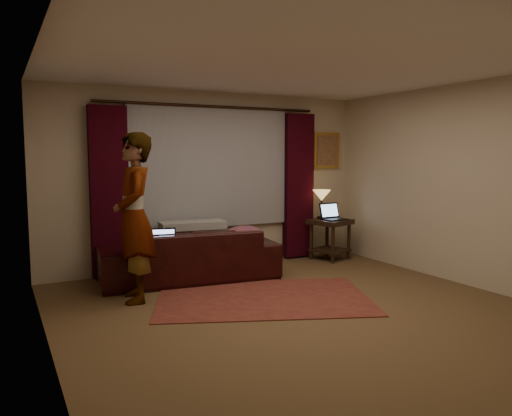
% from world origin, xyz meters
% --- Properties ---
extents(floor, '(5.00, 5.00, 0.01)m').
position_xyz_m(floor, '(0.00, 0.00, -0.01)').
color(floor, brown).
rests_on(floor, ground).
extents(ceiling, '(5.00, 5.00, 0.02)m').
position_xyz_m(ceiling, '(0.00, 0.00, 2.60)').
color(ceiling, silver).
rests_on(ceiling, ground).
extents(wall_back, '(5.00, 0.02, 2.60)m').
position_xyz_m(wall_back, '(0.00, 2.50, 1.30)').
color(wall_back, '#C1B095').
rests_on(wall_back, ground).
extents(wall_left, '(0.02, 5.00, 2.60)m').
position_xyz_m(wall_left, '(-2.50, 0.00, 1.30)').
color(wall_left, '#C1B095').
rests_on(wall_left, ground).
extents(wall_right, '(0.02, 5.00, 2.60)m').
position_xyz_m(wall_right, '(2.50, 0.00, 1.30)').
color(wall_right, '#C1B095').
rests_on(wall_right, ground).
extents(sheer_curtain, '(2.50, 0.05, 1.80)m').
position_xyz_m(sheer_curtain, '(0.00, 2.44, 1.50)').
color(sheer_curtain, '#929399').
rests_on(sheer_curtain, wall_back).
extents(drape_left, '(0.50, 0.14, 2.30)m').
position_xyz_m(drape_left, '(-1.50, 2.39, 1.18)').
color(drape_left, black).
rests_on(drape_left, floor).
extents(drape_right, '(0.50, 0.14, 2.30)m').
position_xyz_m(drape_right, '(1.50, 2.39, 1.18)').
color(drape_right, black).
rests_on(drape_right, floor).
extents(curtain_rod, '(0.04, 0.04, 3.40)m').
position_xyz_m(curtain_rod, '(0.00, 2.39, 2.38)').
color(curtain_rod, black).
rests_on(curtain_rod, wall_back).
extents(picture_frame, '(0.50, 0.04, 0.60)m').
position_xyz_m(picture_frame, '(2.10, 2.47, 1.75)').
color(picture_frame, gold).
rests_on(picture_frame, wall_back).
extents(sofa, '(2.45, 1.27, 0.95)m').
position_xyz_m(sofa, '(-0.59, 1.82, 0.47)').
color(sofa, black).
rests_on(sofa, floor).
extents(throw_blanket, '(0.94, 0.45, 0.11)m').
position_xyz_m(throw_blanket, '(-0.43, 2.10, 0.96)').
color(throw_blanket, gray).
rests_on(throw_blanket, sofa).
extents(clothing_pile, '(0.56, 0.45, 0.23)m').
position_xyz_m(clothing_pile, '(0.14, 1.64, 0.59)').
color(clothing_pile, brown).
rests_on(clothing_pile, sofa).
extents(laptop_sofa, '(0.43, 0.46, 0.26)m').
position_xyz_m(laptop_sofa, '(-1.00, 1.65, 0.60)').
color(laptop_sofa, black).
rests_on(laptop_sofa, sofa).
extents(area_rug, '(2.89, 2.44, 0.01)m').
position_xyz_m(area_rug, '(-0.12, 0.60, 0.01)').
color(area_rug, maroon).
rests_on(area_rug, floor).
extents(end_table, '(0.71, 0.71, 0.65)m').
position_xyz_m(end_table, '(1.88, 2.03, 0.32)').
color(end_table, black).
rests_on(end_table, floor).
extents(tiffany_lamp, '(0.40, 0.40, 0.47)m').
position_xyz_m(tiffany_lamp, '(1.80, 2.17, 0.88)').
color(tiffany_lamp, olive).
rests_on(tiffany_lamp, end_table).
extents(laptop_table, '(0.39, 0.42, 0.27)m').
position_xyz_m(laptop_table, '(1.91, 1.96, 0.78)').
color(laptop_table, black).
rests_on(laptop_table, end_table).
extents(person, '(0.65, 0.65, 1.93)m').
position_xyz_m(person, '(-1.46, 1.21, 0.97)').
color(person, gray).
rests_on(person, floor).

